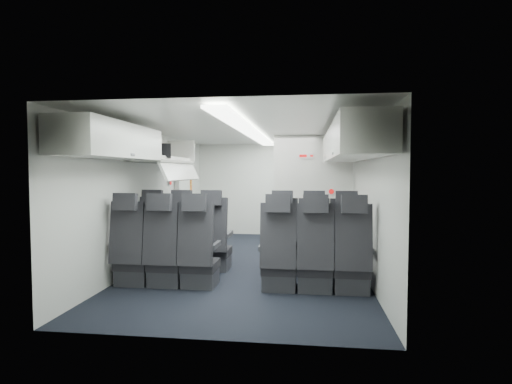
% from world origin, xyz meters
% --- Properties ---
extents(cabin_shell, '(3.41, 6.01, 2.16)m').
position_xyz_m(cabin_shell, '(0.00, 0.00, 1.12)').
color(cabin_shell, black).
rests_on(cabin_shell, ground).
extents(seat_row_front, '(3.33, 0.56, 1.24)m').
position_xyz_m(seat_row_front, '(-0.00, -0.53, 0.40)').
color(seat_row_front, black).
rests_on(seat_row_front, cabin_shell).
extents(seat_row_mid, '(3.33, 0.56, 1.24)m').
position_xyz_m(seat_row_mid, '(-0.00, -1.43, 0.40)').
color(seat_row_mid, black).
rests_on(seat_row_mid, cabin_shell).
extents(overhead_bin_left_rear, '(0.53, 1.80, 0.40)m').
position_xyz_m(overhead_bin_left_rear, '(-1.40, -2.00, 1.86)').
color(overhead_bin_left_rear, silver).
rests_on(overhead_bin_left_rear, cabin_shell).
extents(overhead_bin_left_front_open, '(0.64, 1.70, 0.72)m').
position_xyz_m(overhead_bin_left_front_open, '(-1.44, -0.25, 1.74)').
color(overhead_bin_left_front_open, '#9E9E93').
rests_on(overhead_bin_left_front_open, cabin_shell).
extents(overhead_bin_right_rear, '(0.53, 1.80, 0.40)m').
position_xyz_m(overhead_bin_right_rear, '(1.40, -2.00, 1.86)').
color(overhead_bin_right_rear, silver).
rests_on(overhead_bin_right_rear, cabin_shell).
extents(overhead_bin_right_front, '(0.53, 1.70, 0.40)m').
position_xyz_m(overhead_bin_right_front, '(1.40, -0.25, 1.86)').
color(overhead_bin_right_front, silver).
rests_on(overhead_bin_right_front, cabin_shell).
extents(bulkhead_partition, '(1.40, 0.15, 2.13)m').
position_xyz_m(bulkhead_partition, '(0.98, 0.80, 1.08)').
color(bulkhead_partition, silver).
rests_on(bulkhead_partition, cabin_shell).
extents(galley_unit, '(0.85, 0.52, 1.90)m').
position_xyz_m(galley_unit, '(0.95, 2.72, 0.95)').
color(galley_unit, '#939399').
rests_on(galley_unit, cabin_shell).
extents(boarding_door, '(0.12, 1.27, 1.86)m').
position_xyz_m(boarding_door, '(-1.64, 1.55, 0.95)').
color(boarding_door, silver).
rests_on(boarding_door, cabin_shell).
extents(flight_attendant, '(0.44, 0.64, 1.70)m').
position_xyz_m(flight_attendant, '(0.44, 1.71, 0.85)').
color(flight_attendant, black).
rests_on(flight_attendant, ground).
extents(carry_on_bag, '(0.42, 0.35, 0.21)m').
position_xyz_m(carry_on_bag, '(-1.35, -0.60, 1.81)').
color(carry_on_bag, black).
rests_on(carry_on_bag, overhead_bin_left_front_open).
extents(papers, '(0.17, 0.11, 0.13)m').
position_xyz_m(papers, '(0.63, 1.66, 1.08)').
color(papers, white).
rests_on(papers, flight_attendant).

